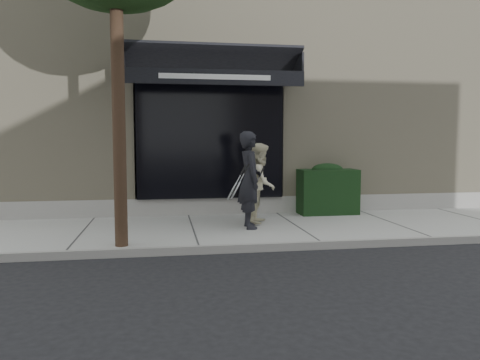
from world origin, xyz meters
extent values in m
plane|color=black|center=(0.00, 0.00, 0.00)|extent=(80.00, 80.00, 0.00)
cube|color=#A1A29D|center=(0.00, 0.00, 0.06)|extent=(20.00, 3.00, 0.12)
cube|color=gray|center=(0.00, -1.55, 0.07)|extent=(20.00, 0.10, 0.14)
cube|color=#B5A98A|center=(0.00, 5.00, 2.75)|extent=(14.00, 7.00, 5.50)
cube|color=gray|center=(0.00, 1.70, 0.25)|extent=(14.02, 0.42, 0.50)
cube|color=black|center=(-1.50, 1.55, 1.80)|extent=(3.20, 0.30, 2.60)
cube|color=gray|center=(-3.10, 1.70, 1.80)|extent=(0.08, 0.40, 2.60)
cube|color=gray|center=(0.10, 1.70, 1.80)|extent=(0.08, 0.40, 2.60)
cube|color=gray|center=(-1.50, 1.70, 3.14)|extent=(3.36, 0.40, 0.12)
cube|color=black|center=(-1.50, 1.00, 3.40)|extent=(3.60, 1.03, 0.55)
cube|color=black|center=(-1.50, 0.50, 3.01)|extent=(3.60, 0.05, 0.30)
cube|color=white|center=(-1.50, 0.47, 3.01)|extent=(2.20, 0.01, 0.10)
cube|color=black|center=(-3.28, 1.00, 3.32)|extent=(0.04, 1.00, 0.45)
cube|color=black|center=(0.28, 1.00, 3.32)|extent=(0.04, 1.00, 0.45)
cube|color=black|center=(1.10, 1.25, 0.62)|extent=(1.30, 0.70, 1.00)
ellipsoid|color=black|center=(1.10, 1.25, 1.12)|extent=(0.71, 0.38, 0.27)
cylinder|color=black|center=(-3.20, -1.30, 2.40)|extent=(0.20, 0.20, 4.80)
imported|color=black|center=(-0.93, -0.15, 1.03)|extent=(0.45, 0.67, 1.82)
torus|color=silver|center=(-1.26, -0.51, 0.89)|extent=(0.20, 0.32, 0.28)
cylinder|color=silver|center=(-1.26, -0.51, 0.89)|extent=(0.16, 0.28, 0.24)
cylinder|color=silver|center=(-1.26, -0.51, 0.89)|extent=(0.17, 0.04, 0.10)
cylinder|color=black|center=(-1.26, -0.51, 0.89)|extent=(0.19, 0.06, 0.12)
torus|color=silver|center=(-1.31, -0.49, 0.87)|extent=(0.23, 0.33, 0.28)
cylinder|color=silver|center=(-1.31, -0.49, 0.87)|extent=(0.19, 0.29, 0.24)
cylinder|color=silver|center=(-1.31, -0.49, 0.87)|extent=(0.17, 0.06, 0.10)
cylinder|color=black|center=(-1.31, -0.49, 0.87)|extent=(0.19, 0.08, 0.12)
imported|color=beige|center=(-0.62, 0.35, 0.92)|extent=(0.86, 0.95, 1.60)
torus|color=silver|center=(-0.84, 0.08, 0.78)|extent=(0.17, 0.31, 0.28)
cylinder|color=silver|center=(-0.84, 0.08, 0.78)|extent=(0.14, 0.28, 0.24)
cylinder|color=silver|center=(-0.84, 0.08, 0.78)|extent=(0.17, 0.03, 0.10)
cylinder|color=black|center=(-0.84, 0.08, 0.78)|extent=(0.20, 0.04, 0.12)
camera|label=1|loc=(-2.55, -8.75, 1.79)|focal=35.00mm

